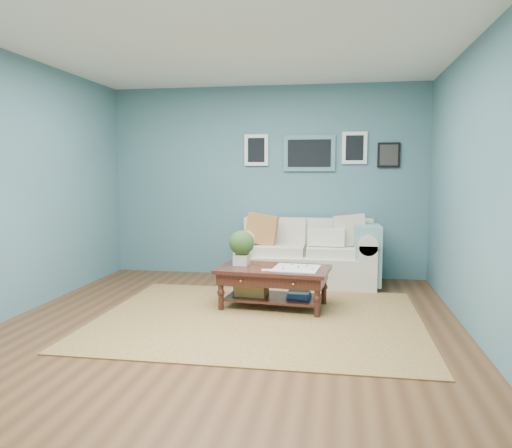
# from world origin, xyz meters

# --- Properties ---
(room_shell) EXTENTS (5.00, 5.02, 2.70)m
(room_shell) POSITION_xyz_m (0.02, 0.06, 1.36)
(room_shell) COLOR brown
(room_shell) RESTS_ON ground
(area_rug) EXTENTS (3.25, 2.60, 0.01)m
(area_rug) POSITION_xyz_m (0.25, 0.31, 0.01)
(area_rug) COLOR brown
(area_rug) RESTS_ON ground
(loveseat) EXTENTS (1.86, 0.84, 0.96)m
(loveseat) POSITION_xyz_m (0.70, 2.02, 0.39)
(loveseat) COLOR white
(loveseat) RESTS_ON ground
(coffee_table) EXTENTS (1.26, 0.81, 0.84)m
(coffee_table) POSITION_xyz_m (0.28, 0.77, 0.37)
(coffee_table) COLOR black
(coffee_table) RESTS_ON ground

